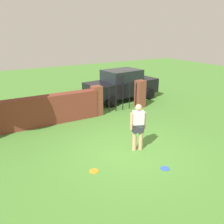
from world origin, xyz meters
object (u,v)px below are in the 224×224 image
(frisbee_green, at_px, (140,135))
(frisbee_orange, at_px, (94,171))
(person, at_px, (138,125))
(car, at_px, (122,85))
(frisbee_blue, at_px, (165,168))

(frisbee_green, distance_m, frisbee_orange, 3.04)
(person, relative_size, frisbee_orange, 6.00)
(car, bearing_deg, frisbee_blue, -118.54)
(frisbee_blue, bearing_deg, person, 88.84)
(car, bearing_deg, frisbee_orange, -134.09)
(frisbee_blue, xyz_separation_m, frisbee_orange, (-1.87, 0.95, 0.00))
(car, height_order, frisbee_blue, car)
(person, height_order, car, car)
(person, distance_m, car, 6.36)
(person, height_order, frisbee_orange, person)
(car, distance_m, frisbee_green, 5.24)
(frisbee_green, bearing_deg, car, 64.83)
(person, distance_m, frisbee_blue, 1.68)
(person, height_order, frisbee_green, person)
(person, bearing_deg, frisbee_blue, 109.59)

